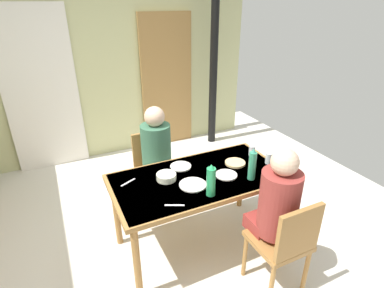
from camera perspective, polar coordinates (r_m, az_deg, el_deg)
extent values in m
plane|color=silver|center=(3.08, -7.02, -18.88)|extent=(5.92, 5.92, 0.00)
cube|color=#C0C28B|center=(4.54, -17.73, 13.04)|extent=(4.68, 0.10, 2.53)
cube|color=olive|center=(4.77, -4.71, 11.41)|extent=(0.80, 0.05, 2.00)
cylinder|color=black|center=(4.75, 4.06, 14.65)|extent=(0.12, 0.12, 2.53)
cube|color=white|center=(4.44, -26.32, 8.67)|extent=(0.90, 0.03, 2.13)
cube|color=#9F6F38|center=(2.69, 1.40, -6.45)|extent=(1.52, 0.80, 0.04)
cube|color=#E6998C|center=(2.68, 1.40, -6.11)|extent=(1.46, 0.77, 0.00)
cylinder|color=#9F6F38|center=(2.49, -10.25, -21.06)|extent=(0.06, 0.06, 0.71)
cylinder|color=#9F6F38|center=(3.02, 16.37, -12.21)|extent=(0.06, 0.06, 0.71)
cylinder|color=#9F6F38|center=(2.98, -13.93, -12.40)|extent=(0.06, 0.06, 0.71)
cylinder|color=#9F6F38|center=(3.43, 9.17, -6.41)|extent=(0.06, 0.06, 0.71)
cube|color=#9F6F38|center=(2.57, 15.75, -16.99)|extent=(0.40, 0.40, 0.04)
cube|color=#9F6F38|center=(2.34, 19.30, -15.62)|extent=(0.38, 0.04, 0.42)
cylinder|color=#9F6F38|center=(2.75, 9.83, -19.99)|extent=(0.04, 0.04, 0.41)
cylinder|color=#9F6F38|center=(2.91, 15.59, -17.49)|extent=(0.04, 0.04, 0.41)
cylinder|color=#9F6F38|center=(2.57, 14.55, -24.56)|extent=(0.04, 0.04, 0.41)
cylinder|color=#9F6F38|center=(2.75, 20.44, -21.46)|extent=(0.04, 0.04, 0.41)
cube|color=#9F6F38|center=(3.31, -6.71, -5.57)|extent=(0.40, 0.40, 0.04)
cube|color=#9F6F38|center=(3.36, -7.92, -1.06)|extent=(0.38, 0.04, 0.42)
cylinder|color=#9F6F38|center=(3.36, -2.74, -9.88)|extent=(0.04, 0.04, 0.41)
cylinder|color=#9F6F38|center=(3.27, -8.32, -11.29)|extent=(0.04, 0.04, 0.41)
cylinder|color=#9F6F38|center=(3.62, -4.88, -7.06)|extent=(0.04, 0.04, 0.41)
cylinder|color=#9F6F38|center=(3.54, -10.06, -8.26)|extent=(0.04, 0.04, 0.41)
cube|color=maroon|center=(2.62, 13.61, -14.03)|extent=(0.30, 0.22, 0.12)
cylinder|color=maroon|center=(2.40, 15.88, -10.62)|extent=(0.30, 0.30, 0.52)
sphere|color=beige|center=(2.22, 16.94, -3.26)|extent=(0.20, 0.20, 0.20)
cube|color=#416C47|center=(3.15, -5.78, -5.99)|extent=(0.30, 0.22, 0.12)
cylinder|color=#38664C|center=(3.12, -6.69, -0.95)|extent=(0.30, 0.30, 0.52)
sphere|color=beige|center=(2.98, -7.03, 5.10)|extent=(0.20, 0.20, 0.20)
cylinder|color=#279758|center=(2.38, 3.56, -7.07)|extent=(0.07, 0.07, 0.24)
cone|color=#25A25B|center=(2.31, 3.65, -4.22)|extent=(0.05, 0.05, 0.04)
cylinder|color=#329168|center=(2.63, 11.17, -4.03)|extent=(0.06, 0.06, 0.25)
cone|color=#388773|center=(2.56, 11.44, -1.22)|extent=(0.04, 0.04, 0.04)
cylinder|color=silver|center=(2.63, -4.82, -6.11)|extent=(0.17, 0.17, 0.05)
cylinder|color=white|center=(2.55, 0.15, -7.60)|extent=(0.23, 0.23, 0.01)
cylinder|color=white|center=(2.82, -2.12, -4.19)|extent=(0.19, 0.19, 0.01)
cylinder|color=white|center=(2.70, 6.43, -5.75)|extent=(0.19, 0.19, 0.01)
cylinder|color=silver|center=(3.05, 11.13, -1.25)|extent=(0.06, 0.06, 0.11)
cylinder|color=silver|center=(2.72, 15.45, -5.26)|extent=(0.06, 0.06, 0.11)
cylinder|color=silver|center=(2.95, 14.12, -2.60)|extent=(0.06, 0.06, 0.10)
cylinder|color=#DBB77A|center=(2.90, 8.07, -3.51)|extent=(0.19, 0.19, 0.02)
cube|color=silver|center=(2.65, -11.85, -7.03)|extent=(0.14, 0.08, 0.00)
cube|color=silver|center=(2.33, -3.29, -11.35)|extent=(0.14, 0.08, 0.00)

